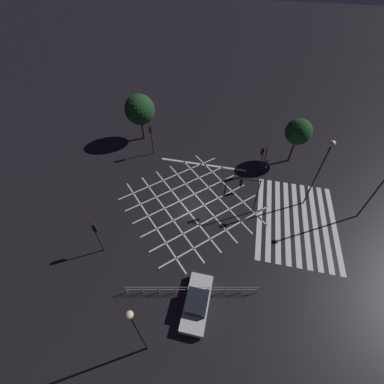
{
  "coord_description": "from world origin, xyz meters",
  "views": [
    {
      "loc": [
        -17.27,
        -3.79,
        20.81
      ],
      "look_at": [
        0.0,
        0.0,
        1.72
      ],
      "focal_mm": 24.0,
      "sensor_mm": 36.0,
      "label": 1
    }
  ],
  "objects_px": {
    "traffic_light_ne_main": "(151,134)",
    "street_lamp_east": "(324,161)",
    "traffic_light_se_cross": "(262,155)",
    "street_tree_far": "(298,132)",
    "traffic_light_se_main": "(266,161)",
    "street_tree_near": "(140,110)",
    "waiting_car": "(197,303)",
    "street_lamp_west": "(137,328)",
    "traffic_light_median_south": "(249,188)",
    "traffic_light_nw_main": "(96,232)"
  },
  "relations": [
    {
      "from": "traffic_light_ne_main",
      "to": "street_lamp_east",
      "type": "relative_size",
      "value": 0.52
    },
    {
      "from": "street_lamp_west",
      "to": "street_tree_near",
      "type": "bearing_deg",
      "value": 20.09
    },
    {
      "from": "traffic_light_nw_main",
      "to": "street_tree_near",
      "type": "height_order",
      "value": "street_tree_near"
    },
    {
      "from": "traffic_light_nw_main",
      "to": "waiting_car",
      "type": "bearing_deg",
      "value": -108.31
    },
    {
      "from": "street_tree_far",
      "to": "street_tree_near",
      "type": "bearing_deg",
      "value": 88.16
    },
    {
      "from": "traffic_light_se_main",
      "to": "street_tree_far",
      "type": "distance_m",
      "value": 5.62
    },
    {
      "from": "traffic_light_nw_main",
      "to": "traffic_light_se_cross",
      "type": "relative_size",
      "value": 1.04
    },
    {
      "from": "traffic_light_median_south",
      "to": "street_tree_near",
      "type": "relative_size",
      "value": 0.74
    },
    {
      "from": "street_lamp_east",
      "to": "street_tree_near",
      "type": "height_order",
      "value": "street_lamp_east"
    },
    {
      "from": "traffic_light_se_cross",
      "to": "street_tree_near",
      "type": "distance_m",
      "value": 16.02
    },
    {
      "from": "traffic_light_ne_main",
      "to": "street_lamp_east",
      "type": "xyz_separation_m",
      "value": [
        -4.48,
        -18.16,
        2.91
      ]
    },
    {
      "from": "traffic_light_nw_main",
      "to": "waiting_car",
      "type": "distance_m",
      "value": 10.01
    },
    {
      "from": "traffic_light_nw_main",
      "to": "street_lamp_west",
      "type": "xyz_separation_m",
      "value": [
        -6.67,
        -6.46,
        2.08
      ]
    },
    {
      "from": "traffic_light_nw_main",
      "to": "traffic_light_ne_main",
      "type": "bearing_deg",
      "value": -0.2
    },
    {
      "from": "traffic_light_nw_main",
      "to": "traffic_light_se_cross",
      "type": "height_order",
      "value": "traffic_light_nw_main"
    },
    {
      "from": "traffic_light_ne_main",
      "to": "waiting_car",
      "type": "distance_m",
      "value": 19.71
    },
    {
      "from": "traffic_light_nw_main",
      "to": "traffic_light_median_south",
      "type": "xyz_separation_m",
      "value": [
        7.31,
        -12.08,
        0.54
      ]
    },
    {
      "from": "traffic_light_ne_main",
      "to": "traffic_light_median_south",
      "type": "height_order",
      "value": "traffic_light_median_south"
    },
    {
      "from": "traffic_light_se_cross",
      "to": "street_tree_near",
      "type": "bearing_deg",
      "value": -13.54
    },
    {
      "from": "street_lamp_west",
      "to": "waiting_car",
      "type": "distance_m",
      "value": 6.23
    },
    {
      "from": "traffic_light_se_cross",
      "to": "street_lamp_east",
      "type": "distance_m",
      "value": 7.01
    },
    {
      "from": "traffic_light_se_cross",
      "to": "street_tree_far",
      "type": "xyz_separation_m",
      "value": [
        3.12,
        -3.68,
        1.53
      ]
    },
    {
      "from": "traffic_light_se_cross",
      "to": "waiting_car",
      "type": "relative_size",
      "value": 0.81
    },
    {
      "from": "street_tree_far",
      "to": "waiting_car",
      "type": "distance_m",
      "value": 21.39
    },
    {
      "from": "traffic_light_median_south",
      "to": "street_lamp_east",
      "type": "bearing_deg",
      "value": -158.68
    },
    {
      "from": "traffic_light_se_main",
      "to": "street_tree_near",
      "type": "height_order",
      "value": "street_tree_near"
    },
    {
      "from": "traffic_light_ne_main",
      "to": "street_tree_near",
      "type": "relative_size",
      "value": 0.67
    },
    {
      "from": "traffic_light_ne_main",
      "to": "street_lamp_west",
      "type": "bearing_deg",
      "value": 17.09
    },
    {
      "from": "street_lamp_west",
      "to": "waiting_car",
      "type": "relative_size",
      "value": 1.61
    },
    {
      "from": "traffic_light_median_south",
      "to": "street_tree_far",
      "type": "bearing_deg",
      "value": -117.54
    },
    {
      "from": "traffic_light_se_main",
      "to": "street_lamp_east",
      "type": "xyz_separation_m",
      "value": [
        -2.49,
        -4.56,
        3.0
      ]
    },
    {
      "from": "street_lamp_east",
      "to": "waiting_car",
      "type": "height_order",
      "value": "street_lamp_east"
    },
    {
      "from": "traffic_light_se_cross",
      "to": "street_tree_far",
      "type": "height_order",
      "value": "street_tree_far"
    },
    {
      "from": "street_tree_near",
      "to": "waiting_car",
      "type": "relative_size",
      "value": 1.35
    },
    {
      "from": "traffic_light_se_main",
      "to": "traffic_light_median_south",
      "type": "xyz_separation_m",
      "value": [
        -4.88,
        1.58,
        0.45
      ]
    },
    {
      "from": "traffic_light_se_main",
      "to": "traffic_light_se_cross",
      "type": "distance_m",
      "value": 1.36
    },
    {
      "from": "traffic_light_se_main",
      "to": "street_tree_far",
      "type": "height_order",
      "value": "street_tree_far"
    },
    {
      "from": "traffic_light_median_south",
      "to": "waiting_car",
      "type": "relative_size",
      "value": 1.0
    },
    {
      "from": "traffic_light_median_south",
      "to": "street_tree_far",
      "type": "relative_size",
      "value": 0.8
    },
    {
      "from": "street_tree_near",
      "to": "street_lamp_west",
      "type": "bearing_deg",
      "value": -159.91
    },
    {
      "from": "traffic_light_se_cross",
      "to": "traffic_light_median_south",
      "type": "height_order",
      "value": "traffic_light_median_south"
    },
    {
      "from": "street_lamp_west",
      "to": "street_lamp_east",
      "type": "bearing_deg",
      "value": -35.66
    },
    {
      "from": "traffic_light_median_south",
      "to": "street_lamp_west",
      "type": "relative_size",
      "value": 0.62
    },
    {
      "from": "traffic_light_se_cross",
      "to": "waiting_car",
      "type": "bearing_deg",
      "value": 76.58
    },
    {
      "from": "street_lamp_east",
      "to": "waiting_car",
      "type": "xyz_separation_m",
      "value": [
        -12.78,
        8.93,
        -5.26
      ]
    },
    {
      "from": "traffic_light_median_south",
      "to": "street_lamp_east",
      "type": "height_order",
      "value": "street_lamp_east"
    },
    {
      "from": "traffic_light_ne_main",
      "to": "traffic_light_median_south",
      "type": "xyz_separation_m",
      "value": [
        -6.87,
        -12.03,
        0.36
      ]
    },
    {
      "from": "traffic_light_nw_main",
      "to": "traffic_light_se_main",
      "type": "bearing_deg",
      "value": -48.24
    },
    {
      "from": "traffic_light_se_cross",
      "to": "street_lamp_east",
      "type": "relative_size",
      "value": 0.46
    },
    {
      "from": "traffic_light_se_main",
      "to": "street_tree_near",
      "type": "xyz_separation_m",
      "value": [
        5.0,
        15.92,
        1.41
      ]
    }
  ]
}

